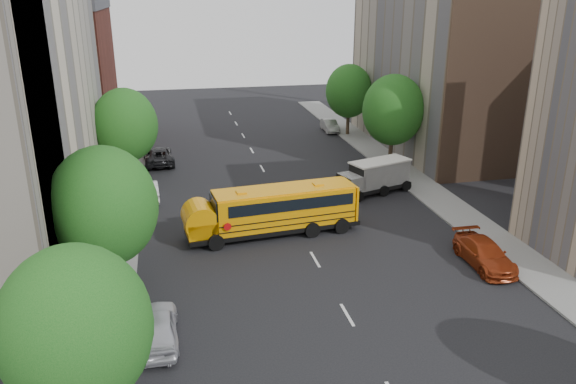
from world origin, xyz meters
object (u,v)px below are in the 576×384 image
object	(u,v)px
street_tree_1	(104,207)
safari_truck	(375,176)
parked_car_2	(158,155)
parked_car_1	(148,190)
street_tree_0	(76,329)
parked_car_3	(484,254)
street_tree_4	(393,110)
street_tree_5	(349,91)
school_bus	(271,209)
parked_car_5	(330,126)
parked_car_0	(157,327)
street_tree_2	(125,125)

from	to	relation	value
street_tree_1	safari_truck	world-z (taller)	street_tree_1
parked_car_2	safari_truck	bearing A→B (deg)	140.83
parked_car_1	parked_car_2	bearing A→B (deg)	-98.76
street_tree_0	parked_car_3	size ratio (longest dim) A/B	1.52
street_tree_1	street_tree_4	bearing A→B (deg)	39.29
street_tree_5	parked_car_2	bearing A→B (deg)	-161.73
street_tree_5	school_bus	xyz separation A→B (m)	(-12.78, -23.92, -2.98)
parked_car_2	parked_car_5	world-z (taller)	parked_car_2
parked_car_5	safari_truck	bearing A→B (deg)	-94.76
school_bus	parked_car_2	bearing A→B (deg)	106.26
street_tree_0	parked_car_0	xyz separation A→B (m)	(2.18, 5.71, -3.88)
street_tree_2	street_tree_5	distance (m)	25.06
parked_car_0	street_tree_1	bearing A→B (deg)	-63.11
school_bus	parked_car_5	world-z (taller)	school_bus
street_tree_4	parked_car_5	xyz separation A→B (m)	(-1.40, 13.98, -4.43)
parked_car_5	street_tree_2	bearing A→B (deg)	-144.16
parked_car_1	parked_car_3	size ratio (longest dim) A/B	0.85
parked_car_2	parked_car_5	distance (m)	20.28
parked_car_1	parked_car_2	xyz separation A→B (m)	(0.75, 9.15, 0.06)
safari_truck	street_tree_0	bearing A→B (deg)	-148.00
safari_truck	street_tree_4	bearing A→B (deg)	40.13
parked_car_3	street_tree_0	bearing A→B (deg)	-153.81
street_tree_1	parked_car_3	world-z (taller)	street_tree_1
street_tree_2	parked_car_1	size ratio (longest dim) A/B	1.86
street_tree_1	parked_car_2	world-z (taller)	street_tree_1
school_bus	safari_truck	size ratio (longest dim) A/B	1.81
safari_truck	parked_car_5	distance (m)	20.04
street_tree_0	parked_car_5	bearing A→B (deg)	63.86
parked_car_0	parked_car_2	xyz separation A→B (m)	(0.02, 27.75, -0.01)
street_tree_0	parked_car_0	size ratio (longest dim) A/B	1.66
parked_car_0	street_tree_2	bearing A→B (deg)	-84.44
school_bus	parked_car_1	xyz separation A→B (m)	(-7.77, 8.23, -1.05)
street_tree_4	parked_car_1	size ratio (longest dim) A/B	1.96
school_bus	street_tree_1	bearing A→B (deg)	-152.34
street_tree_5	parked_car_0	world-z (taller)	street_tree_5
parked_car_2	school_bus	bearing A→B (deg)	108.00
street_tree_1	parked_car_5	world-z (taller)	street_tree_1
street_tree_0	school_bus	distance (m)	18.76
parked_car_2	parked_car_0	bearing A→B (deg)	85.96
school_bus	parked_car_5	xyz separation A→B (m)	(11.38, 25.90, -1.08)
parked_car_3	parked_car_5	xyz separation A→B (m)	(0.48, 32.65, -0.06)
street_tree_1	street_tree_4	xyz separation A→B (m)	(22.00, 18.00, 0.12)
street_tree_4	parked_car_3	distance (m)	19.26
street_tree_0	parked_car_2	world-z (taller)	street_tree_0
street_tree_0	street_tree_2	size ratio (longest dim) A/B	0.96
street_tree_1	parked_car_5	distance (m)	38.28
street_tree_0	parked_car_2	bearing A→B (deg)	86.24
school_bus	parked_car_0	bearing A→B (deg)	-129.91
parked_car_0	parked_car_5	size ratio (longest dim) A/B	1.13
school_bus	parked_car_0	distance (m)	12.57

